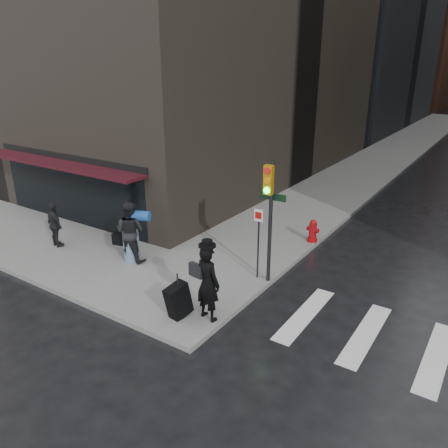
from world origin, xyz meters
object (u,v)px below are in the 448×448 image
Objects in this scene: man_greycoat at (55,225)px; fire_hydrant at (313,232)px; man_overcoat at (202,286)px; man_jeans at (130,231)px; traffic_light at (268,206)px.

fire_hydrant is (7.30, 5.39, -0.43)m from man_greycoat.
fire_hydrant is at bearing -84.15° from man_overcoat.
man_overcoat reaches higher than man_jeans.
traffic_light is at bearing -154.52° from man_greycoat.
fire_hydrant is (-0.07, 3.63, -1.97)m from traffic_light.
traffic_light is at bearing -88.91° from fire_hydrant.
man_jeans is 2.44× the size of fire_hydrant.
man_greycoat is at bearing -167.49° from traffic_light.
man_greycoat is 1.93× the size of fire_hydrant.
man_overcoat is 0.60× the size of traffic_light.
traffic_light reaches higher than fire_hydrant.
man_overcoat is 1.08× the size of man_jeans.
fire_hydrant is (4.27, 4.77, -0.64)m from man_jeans.
man_greycoat is at bearing -143.55° from fire_hydrant.
man_greycoat is (-3.03, -0.63, -0.22)m from man_jeans.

